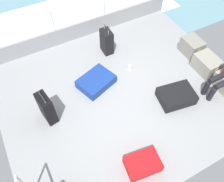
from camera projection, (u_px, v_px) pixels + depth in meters
The scene contains 12 objects.
ground_plane at pixel (121, 93), 5.24m from camera, with size 4.40×5.20×0.06m, color #939699.
gunwale_port at pixel (82, 29), 6.17m from camera, with size 0.06×5.20×0.45m, color #939699.
railing_port at pixel (79, 11), 5.73m from camera, with size 0.04×4.20×1.02m.
sea_wake at pixel (65, 18), 7.38m from camera, with size 12.00×12.00×0.01m.
cargo_crate_0 at pixel (192, 46), 5.82m from camera, with size 0.55×0.40×0.40m.
cargo_crate_1 at pixel (207, 64), 5.48m from camera, with size 0.62×0.44×0.38m.
suitcase_0 at pixel (96, 82), 5.27m from camera, with size 0.79×0.92×0.21m.
suitcase_1 at pixel (143, 164), 4.14m from camera, with size 0.50×0.66×0.22m.
suitcase_2 at pixel (107, 42), 5.75m from camera, with size 0.35×0.24×0.76m.
suitcase_3 at pixel (176, 96), 5.01m from camera, with size 0.66×0.82×0.25m.
suitcase_4 at pixel (47, 108), 4.56m from camera, with size 0.43×0.27×0.78m.
paper_cup at pixel (130, 67), 5.61m from camera, with size 0.08×0.08×0.10m, color white.
Camera 1 is at (2.62, -1.62, 4.21)m, focal length 37.24 mm.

